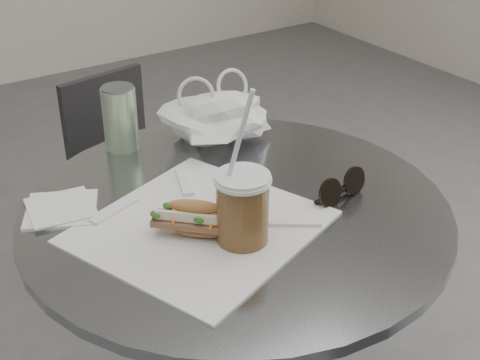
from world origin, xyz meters
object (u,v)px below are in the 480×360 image
chair_far (135,198)px  banh_mi (197,219)px  cafe_table (236,324)px  iced_coffee (242,208)px  sunglasses (341,189)px  drink_can (120,118)px

chair_far → banh_mi: size_ratio=3.62×
cafe_table → iced_coffee: iced_coffee is taller
sunglasses → drink_can: drink_can is taller
sunglasses → drink_can: 0.47m
sunglasses → drink_can: bearing=112.5°
cafe_table → banh_mi: 0.33m
banh_mi → sunglasses: (0.28, -0.04, -0.01)m
drink_can → chair_far: bearing=65.0°
iced_coffee → chair_far: bearing=76.9°
banh_mi → drink_can: (0.04, 0.37, 0.03)m
chair_far → iced_coffee: (-0.21, -0.91, 0.50)m
chair_far → banh_mi: 1.01m
chair_far → sunglasses: sunglasses is taller
chair_far → iced_coffee: 1.06m
banh_mi → sunglasses: 0.28m
banh_mi → iced_coffee: (0.05, -0.05, 0.03)m
drink_can → sunglasses: bearing=-59.7°
banh_mi → chair_far: bearing=117.5°
drink_can → iced_coffee: bearing=-87.9°
cafe_table → banh_mi: size_ratio=4.14×
iced_coffee → sunglasses: (0.22, 0.02, -0.04)m
cafe_table → iced_coffee: 0.36m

